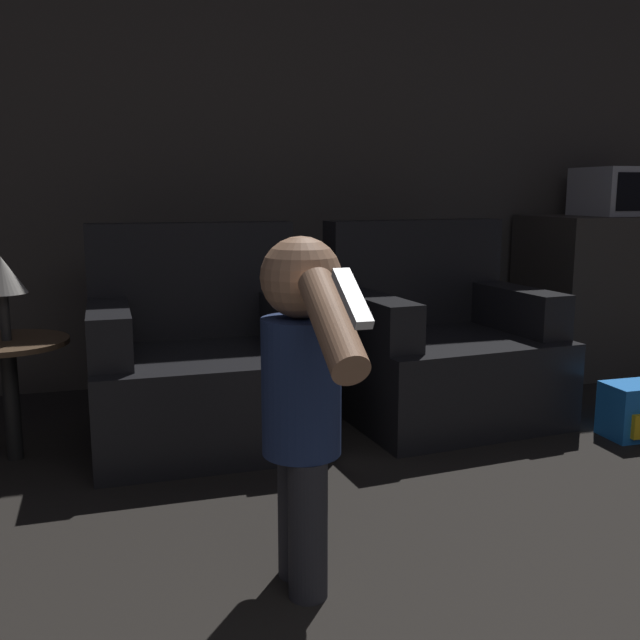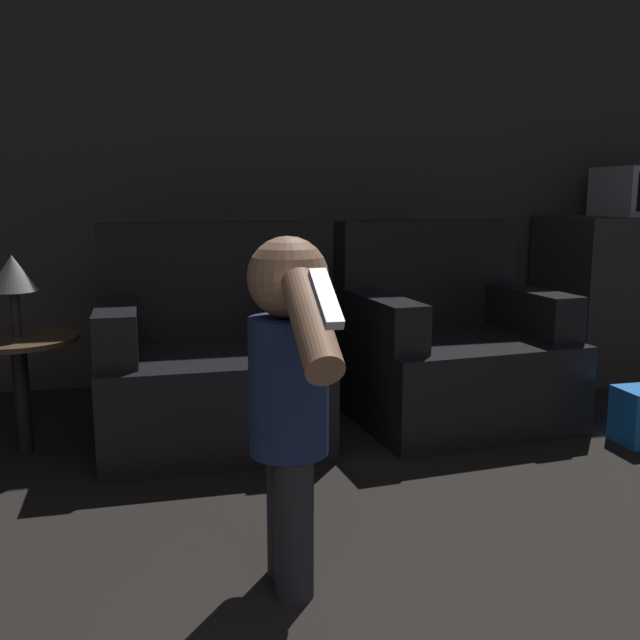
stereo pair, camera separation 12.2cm
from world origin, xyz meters
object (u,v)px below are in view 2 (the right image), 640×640
(armchair_left, at_px, (210,364))
(person_toddler, at_px, (289,387))
(lamp, at_px, (13,275))
(armchair_right, at_px, (449,351))

(armchair_left, relative_size, person_toddler, 0.98)
(person_toddler, bearing_deg, armchair_left, 4.17)
(armchair_left, relative_size, lamp, 2.82)
(armchair_left, height_order, armchair_right, same)
(armchair_left, relative_size, armchair_right, 0.94)
(armchair_left, xyz_separation_m, armchair_right, (1.10, -0.00, 0.00))
(armchair_right, bearing_deg, lamp, 176.80)
(armchair_right, bearing_deg, person_toddler, -133.28)
(armchair_left, xyz_separation_m, lamp, (-0.74, -0.06, 0.41))
(person_toddler, distance_m, lamp, 1.48)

